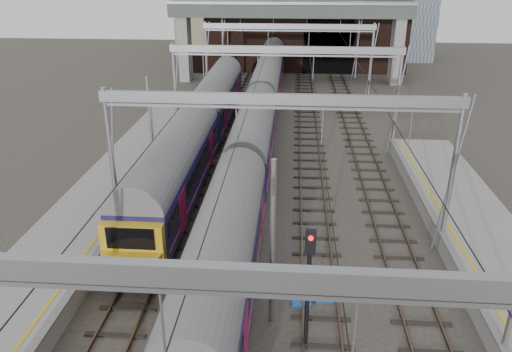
# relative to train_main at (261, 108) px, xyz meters

# --- Properties ---
(platform_left) EXTENTS (4.32, 55.00, 1.12)m
(platform_left) POSITION_rel_train_main_xyz_m (-8.18, -22.79, -1.82)
(platform_left) COLOR gray
(platform_left) RESTS_ON ground
(tracks) EXTENTS (14.40, 80.00, 0.22)m
(tracks) POSITION_rel_train_main_xyz_m (2.00, -10.29, -2.36)
(tracks) COLOR #4C3828
(tracks) RESTS_ON ground
(overhead_line) EXTENTS (16.80, 80.00, 8.00)m
(overhead_line) POSITION_rel_train_main_xyz_m (2.00, -3.81, 4.19)
(overhead_line) COLOR gray
(overhead_line) RESTS_ON ground
(retaining_wall) EXTENTS (28.00, 2.75, 9.00)m
(retaining_wall) POSITION_rel_train_main_xyz_m (3.40, 26.64, 1.95)
(retaining_wall) COLOR black
(retaining_wall) RESTS_ON ground
(overbridge) EXTENTS (28.00, 3.00, 9.25)m
(overbridge) POSITION_rel_train_main_xyz_m (2.00, 20.71, 4.89)
(overbridge) COLOR gray
(overbridge) RESTS_ON ground
(train_main) EXTENTS (2.62, 60.60, 4.57)m
(train_main) POSITION_rel_train_main_xyz_m (0.00, 0.00, 0.00)
(train_main) COLOR black
(train_main) RESTS_ON ground
(train_second) EXTENTS (2.80, 32.37, 4.81)m
(train_second) POSITION_rel_train_main_xyz_m (-4.00, -5.71, 0.11)
(train_second) COLOR black
(train_second) RESTS_ON ground
(signal_near_left) EXTENTS (0.38, 0.47, 4.81)m
(signal_near_left) POSITION_rel_train_main_xyz_m (-0.41, -27.50, 0.66)
(signal_near_left) COLOR black
(signal_near_left) RESTS_ON ground
(signal_near_centre) EXTENTS (0.39, 0.47, 5.05)m
(signal_near_centre) POSITION_rel_train_main_xyz_m (3.34, -24.62, 0.79)
(signal_near_centre) COLOR black
(signal_near_centre) RESTS_ON ground
(equip_cover_a) EXTENTS (0.99, 0.72, 0.11)m
(equip_cover_a) POSITION_rel_train_main_xyz_m (4.09, -21.70, -2.32)
(equip_cover_a) COLOR blue
(equip_cover_a) RESTS_ON ground
(equip_cover_b) EXTENTS (0.86, 0.66, 0.09)m
(equip_cover_b) POSITION_rel_train_main_xyz_m (3.20, -22.08, -2.33)
(equip_cover_b) COLOR blue
(equip_cover_b) RESTS_ON ground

